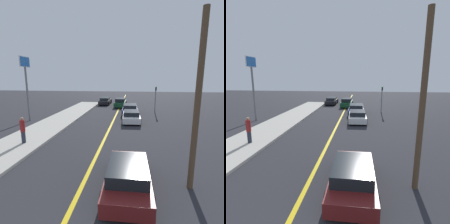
% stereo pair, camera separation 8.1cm
% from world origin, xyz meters
% --- Properties ---
extents(road_center_line, '(0.20, 60.00, 0.01)m').
position_xyz_m(road_center_line, '(0.00, 18.00, 0.00)').
color(road_center_line, gold).
rests_on(road_center_line, ground_plane).
extents(sidewalk_left, '(3.63, 31.02, 0.16)m').
position_xyz_m(sidewalk_left, '(-5.87, 15.51, 0.08)').
color(sidewalk_left, '#ADA89E').
rests_on(sidewalk_left, ground_plane).
extents(car_near_right_lane, '(1.99, 4.16, 1.23)m').
position_xyz_m(car_near_right_lane, '(1.99, 5.65, 0.60)').
color(car_near_right_lane, maroon).
rests_on(car_near_right_lane, ground_plane).
extents(car_ahead_center, '(2.04, 4.02, 1.21)m').
position_xyz_m(car_ahead_center, '(1.97, 17.38, 0.60)').
color(car_ahead_center, silver).
rests_on(car_ahead_center, ground_plane).
extents(car_far_distant, '(2.07, 4.63, 1.27)m').
position_xyz_m(car_far_distant, '(1.73, 21.76, 0.63)').
color(car_far_distant, navy).
rests_on(car_far_distant, ground_plane).
extents(car_parked_left_lot, '(1.92, 4.63, 1.39)m').
position_xyz_m(car_parked_left_lot, '(0.05, 27.39, 0.67)').
color(car_parked_left_lot, '#144728').
rests_on(car_parked_left_lot, ground_plane).
extents(car_oncoming_far, '(1.92, 4.70, 1.23)m').
position_xyz_m(car_oncoming_far, '(-2.84, 29.72, 0.61)').
color(car_oncoming_far, black).
rests_on(car_oncoming_far, ground_plane).
extents(pedestrian_mid_group, '(0.32, 0.32, 1.84)m').
position_xyz_m(pedestrian_mid_group, '(-5.46, 9.74, 1.09)').
color(pedestrian_mid_group, '#282D3D').
rests_on(pedestrian_mid_group, sidewalk_left).
extents(traffic_light, '(0.18, 0.40, 3.52)m').
position_xyz_m(traffic_light, '(5.14, 23.14, 2.19)').
color(traffic_light, slate).
rests_on(traffic_light, ground_plane).
extents(roadside_sign, '(0.20, 1.70, 6.86)m').
position_xyz_m(roadside_sign, '(-9.20, 16.46, 4.93)').
color(roadside_sign, slate).
rests_on(roadside_sign, ground_plane).
extents(utility_pole, '(0.24, 0.24, 7.19)m').
position_xyz_m(utility_pole, '(4.65, 6.03, 3.60)').
color(utility_pole, brown).
rests_on(utility_pole, ground_plane).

